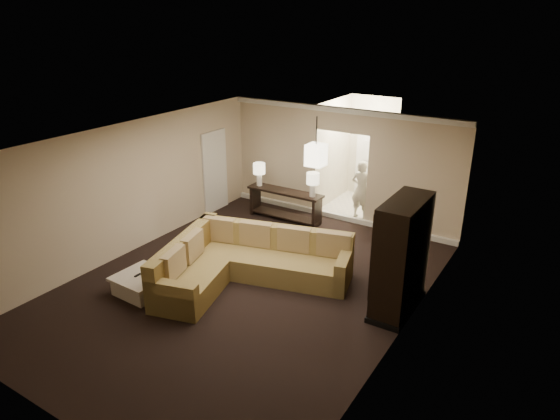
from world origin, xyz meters
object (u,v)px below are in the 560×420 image
Objects in this scene: drink_table at (383,272)px; person at (361,187)px; coffee_table at (142,283)px; armoire at (401,259)px; console_table at (285,202)px; sectional_sofa at (244,263)px.

person is (-1.82, 3.10, 0.42)m from drink_table.
drink_table reaches higher than coffee_table.
armoire is 1.23× the size of person.
console_table is (0.39, 4.40, 0.27)m from coffee_table.
console_table is 3.92m from drink_table.
armoire reaches higher than person.
coffee_table is 0.56× the size of person.
person is at bearing 34.83° from console_table.
console_table is at bearing 39.66° from person.
sectional_sofa is 3.18m from console_table.
person reaches higher than console_table.
sectional_sofa is at bearing -167.40° from armoire.
person is at bearing 70.59° from coffee_table.
console_table reaches higher than drink_table.
console_table is at bearing 84.94° from coffee_table.
drink_table is at bearing -31.25° from console_table.
armoire reaches higher than sectional_sofa.
console_table is 4.51m from armoire.
sectional_sofa is 2.62m from drink_table.
armoire reaches higher than coffee_table.
armoire reaches higher than console_table.
sectional_sofa is 2.96m from armoire.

